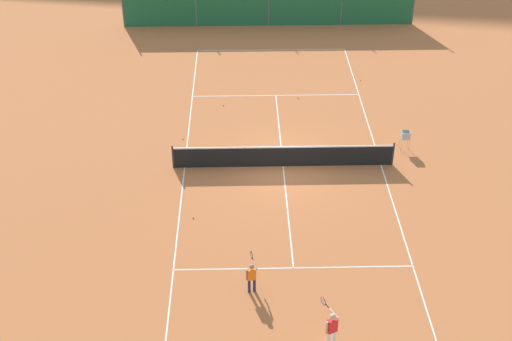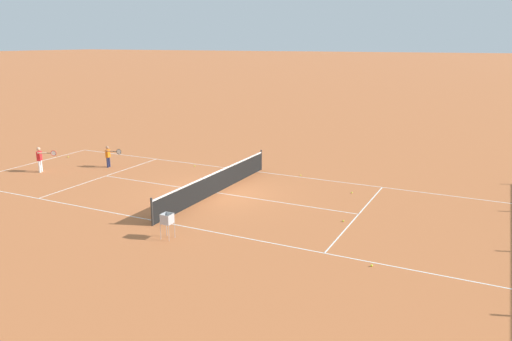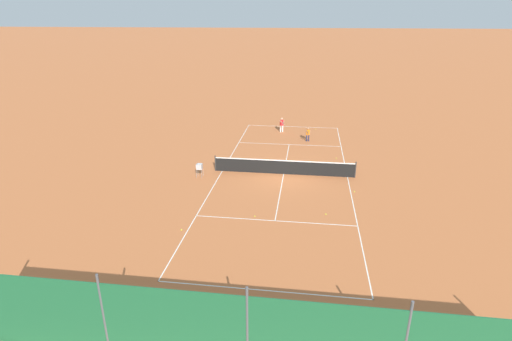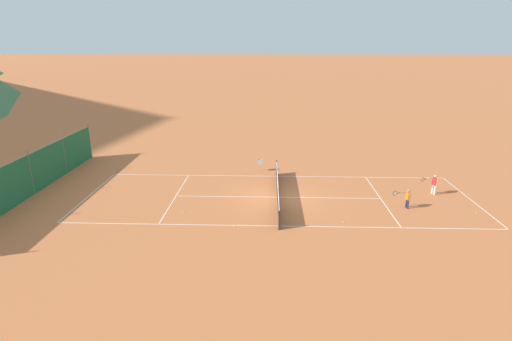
{
  "view_description": "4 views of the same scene",
  "coord_description": "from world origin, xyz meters",
  "px_view_note": "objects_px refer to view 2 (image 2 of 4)",
  "views": [
    {
      "loc": [
        -1.73,
        -24.86,
        16.15
      ],
      "look_at": [
        -1.17,
        -1.66,
        0.89
      ],
      "focal_mm": 50.0,
      "sensor_mm": 36.0,
      "label": 1
    },
    {
      "loc": [
        18.16,
        10.93,
        6.51
      ],
      "look_at": [
        -1.69,
        1.11,
        0.75
      ],
      "focal_mm": 35.0,
      "sensor_mm": 36.0,
      "label": 2
    },
    {
      "loc": [
        -1.42,
        24.22,
        9.75
      ],
      "look_at": [
        1.58,
        1.84,
        0.88
      ],
      "focal_mm": 28.0,
      "sensor_mm": 36.0,
      "label": 3
    },
    {
      "loc": [
        -23.25,
        0.55,
        9.26
      ],
      "look_at": [
        1.52,
        1.4,
        1.25
      ],
      "focal_mm": 28.0,
      "sensor_mm": 36.0,
      "label": 4
    }
  ],
  "objects_px": {
    "player_near_service": "(40,158)",
    "tennis_ball_alley_right": "(343,221)",
    "tennis_ball_far_corner": "(301,175)",
    "ball_hopper": "(167,220)",
    "tennis_net": "(216,182)",
    "tennis_ball_alley_left": "(372,266)",
    "tennis_ball_by_net_right": "(352,193)",
    "tennis_ball_mid_court": "(195,166)",
    "tennis_ball_near_corner": "(68,157)",
    "player_near_baseline": "(109,155)"
  },
  "relations": [
    {
      "from": "tennis_net",
      "to": "tennis_ball_mid_court",
      "type": "bearing_deg",
      "value": -135.74
    },
    {
      "from": "tennis_ball_far_corner",
      "to": "ball_hopper",
      "type": "distance_m",
      "value": 9.71
    },
    {
      "from": "ball_hopper",
      "to": "tennis_ball_far_corner",
      "type": "bearing_deg",
      "value": 173.64
    },
    {
      "from": "tennis_ball_far_corner",
      "to": "ball_hopper",
      "type": "bearing_deg",
      "value": -6.36
    },
    {
      "from": "tennis_ball_alley_left",
      "to": "tennis_ball_far_corner",
      "type": "relative_size",
      "value": 1.0
    },
    {
      "from": "tennis_net",
      "to": "tennis_ball_far_corner",
      "type": "distance_m",
      "value": 4.92
    },
    {
      "from": "tennis_ball_alley_left",
      "to": "tennis_ball_near_corner",
      "type": "bearing_deg",
      "value": -108.82
    },
    {
      "from": "tennis_ball_mid_court",
      "to": "ball_hopper",
      "type": "distance_m",
      "value": 10.08
    },
    {
      "from": "tennis_ball_by_net_right",
      "to": "ball_hopper",
      "type": "bearing_deg",
      "value": -27.89
    },
    {
      "from": "player_near_baseline",
      "to": "tennis_ball_alley_left",
      "type": "height_order",
      "value": "player_near_baseline"
    },
    {
      "from": "tennis_ball_near_corner",
      "to": "tennis_ball_alley_left",
      "type": "bearing_deg",
      "value": 71.18
    },
    {
      "from": "player_near_service",
      "to": "tennis_ball_alley_right",
      "type": "bearing_deg",
      "value": 89.26
    },
    {
      "from": "tennis_ball_alley_right",
      "to": "tennis_ball_by_net_right",
      "type": "height_order",
      "value": "same"
    },
    {
      "from": "tennis_ball_alley_right",
      "to": "tennis_ball_far_corner",
      "type": "bearing_deg",
      "value": -144.8
    },
    {
      "from": "tennis_ball_alley_left",
      "to": "tennis_ball_near_corner",
      "type": "distance_m",
      "value": 20.26
    },
    {
      "from": "player_near_service",
      "to": "tennis_ball_mid_court",
      "type": "height_order",
      "value": "player_near_service"
    },
    {
      "from": "tennis_ball_mid_court",
      "to": "tennis_ball_alley_right",
      "type": "height_order",
      "value": "same"
    },
    {
      "from": "tennis_ball_mid_court",
      "to": "tennis_ball_far_corner",
      "type": "xyz_separation_m",
      "value": [
        -0.74,
        5.79,
        0.0
      ]
    },
    {
      "from": "tennis_ball_mid_court",
      "to": "tennis_ball_alley_left",
      "type": "relative_size",
      "value": 1.0
    },
    {
      "from": "player_near_service",
      "to": "tennis_ball_alley_right",
      "type": "distance_m",
      "value": 16.02
    },
    {
      "from": "tennis_net",
      "to": "player_near_baseline",
      "type": "height_order",
      "value": "player_near_baseline"
    },
    {
      "from": "tennis_ball_mid_court",
      "to": "tennis_ball_alley_left",
      "type": "height_order",
      "value": "same"
    },
    {
      "from": "tennis_net",
      "to": "tennis_ball_by_net_right",
      "type": "height_order",
      "value": "tennis_net"
    },
    {
      "from": "tennis_ball_near_corner",
      "to": "ball_hopper",
      "type": "distance_m",
      "value": 14.51
    },
    {
      "from": "tennis_net",
      "to": "tennis_ball_near_corner",
      "type": "bearing_deg",
      "value": -100.8
    },
    {
      "from": "tennis_ball_near_corner",
      "to": "ball_hopper",
      "type": "relative_size",
      "value": 0.07
    },
    {
      "from": "tennis_ball_mid_court",
      "to": "tennis_net",
      "type": "bearing_deg",
      "value": 44.26
    },
    {
      "from": "tennis_ball_near_corner",
      "to": "player_near_baseline",
      "type": "bearing_deg",
      "value": 79.56
    },
    {
      "from": "tennis_ball_alley_left",
      "to": "tennis_ball_by_net_right",
      "type": "distance_m",
      "value": 7.43
    },
    {
      "from": "tennis_ball_alley_left",
      "to": "tennis_ball_by_net_right",
      "type": "bearing_deg",
      "value": -159.74
    },
    {
      "from": "tennis_ball_alley_right",
      "to": "tennis_ball_near_corner",
      "type": "xyz_separation_m",
      "value": [
        -3.21,
        -17.31,
        0.0
      ]
    },
    {
      "from": "player_near_baseline",
      "to": "tennis_ball_mid_court",
      "type": "xyz_separation_m",
      "value": [
        -2.13,
        3.99,
        -0.64
      ]
    },
    {
      "from": "tennis_ball_near_corner",
      "to": "tennis_net",
      "type": "bearing_deg",
      "value": 79.2
    },
    {
      "from": "tennis_ball_far_corner",
      "to": "tennis_ball_by_net_right",
      "type": "bearing_deg",
      "value": 60.56
    },
    {
      "from": "player_near_service",
      "to": "tennis_ball_far_corner",
      "type": "bearing_deg",
      "value": 113.02
    },
    {
      "from": "tennis_ball_alley_left",
      "to": "ball_hopper",
      "type": "relative_size",
      "value": 0.07
    },
    {
      "from": "tennis_net",
      "to": "tennis_ball_mid_court",
      "type": "height_order",
      "value": "tennis_net"
    },
    {
      "from": "tennis_ball_mid_court",
      "to": "tennis_ball_near_corner",
      "type": "bearing_deg",
      "value": -79.45
    },
    {
      "from": "tennis_ball_by_net_right",
      "to": "tennis_ball_near_corner",
      "type": "height_order",
      "value": "same"
    },
    {
      "from": "player_near_baseline",
      "to": "tennis_ball_alley_right",
      "type": "distance_m",
      "value": 13.83
    },
    {
      "from": "tennis_ball_mid_court",
      "to": "tennis_ball_alley_left",
      "type": "distance_m",
      "value": 13.96
    },
    {
      "from": "tennis_net",
      "to": "tennis_ball_alley_left",
      "type": "bearing_deg",
      "value": 61.11
    },
    {
      "from": "player_near_service",
      "to": "tennis_ball_alley_right",
      "type": "xyz_separation_m",
      "value": [
        0.21,
        16.0,
        -0.72
      ]
    },
    {
      "from": "player_near_service",
      "to": "tennis_net",
      "type": "bearing_deg",
      "value": 94.99
    },
    {
      "from": "tennis_net",
      "to": "ball_hopper",
      "type": "height_order",
      "value": "tennis_net"
    },
    {
      "from": "tennis_ball_near_corner",
      "to": "tennis_ball_far_corner",
      "type": "bearing_deg",
      "value": 99.18
    },
    {
      "from": "player_near_service",
      "to": "tennis_ball_mid_court",
      "type": "relative_size",
      "value": 19.71
    },
    {
      "from": "player_near_service",
      "to": "tennis_ball_by_net_right",
      "type": "bearing_deg",
      "value": 102.66
    },
    {
      "from": "player_near_service",
      "to": "player_near_baseline",
      "type": "relative_size",
      "value": 1.13
    },
    {
      "from": "tennis_ball_near_corner",
      "to": "tennis_ball_alley_right",
      "type": "bearing_deg",
      "value": 79.51
    }
  ]
}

